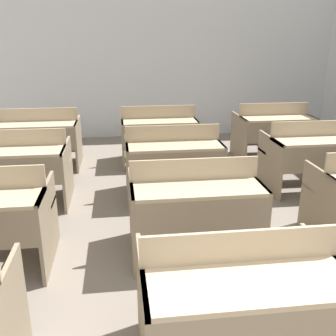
{
  "coord_description": "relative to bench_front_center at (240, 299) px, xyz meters",
  "views": [
    {
      "loc": [
        -0.57,
        -0.48,
        1.81
      ],
      "look_at": [
        -0.16,
        2.7,
        0.73
      ],
      "focal_mm": 42.0,
      "sensor_mm": 36.0,
      "label": 1
    }
  ],
  "objects": [
    {
      "name": "bench_front_center",
      "position": [
        0.0,
        0.0,
        0.0
      ],
      "size": [
        1.08,
        0.77,
        0.85
      ],
      "color": "#7D6E57",
      "rests_on": "ground_plane"
    },
    {
      "name": "bench_back_center",
      "position": [
        -0.03,
        3.86,
        0.0
      ],
      "size": [
        1.08,
        0.77,
        0.85
      ],
      "color": "#7E6F58",
      "rests_on": "ground_plane"
    },
    {
      "name": "bench_third_right",
      "position": [
        1.7,
        2.56,
        0.0
      ],
      "size": [
        1.08,
        0.77,
        0.85
      ],
      "color": "#82725C",
      "rests_on": "ground_plane"
    },
    {
      "name": "bench_third_left",
      "position": [
        -1.74,
        2.55,
        0.0
      ],
      "size": [
        1.08,
        0.77,
        0.85
      ],
      "color": "#82725B",
      "rests_on": "ground_plane"
    },
    {
      "name": "bench_back_right",
      "position": [
        1.72,
        3.87,
        0.0
      ],
      "size": [
        1.08,
        0.77,
        0.85
      ],
      "color": "#80715A",
      "rests_on": "ground_plane"
    },
    {
      "name": "bench_back_left",
      "position": [
        -1.73,
        3.86,
        0.0
      ],
      "size": [
        1.08,
        0.77,
        0.85
      ],
      "color": "#82725B",
      "rests_on": "ground_plane"
    },
    {
      "name": "bench_second_center",
      "position": [
        -0.01,
        1.27,
        0.0
      ],
      "size": [
        1.08,
        0.77,
        0.85
      ],
      "color": "#7D6D56",
      "rests_on": "ground_plane"
    },
    {
      "name": "bench_third_center",
      "position": [
        -0.01,
        2.55,
        0.0
      ],
      "size": [
        1.08,
        0.77,
        0.85
      ],
      "color": "#7C6C56",
      "rests_on": "ground_plane"
    },
    {
      "name": "wall_back",
      "position": [
        -0.05,
        5.59,
        0.96
      ],
      "size": [
        7.0,
        0.06,
        2.84
      ],
      "color": "silver",
      "rests_on": "ground_plane"
    }
  ]
}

